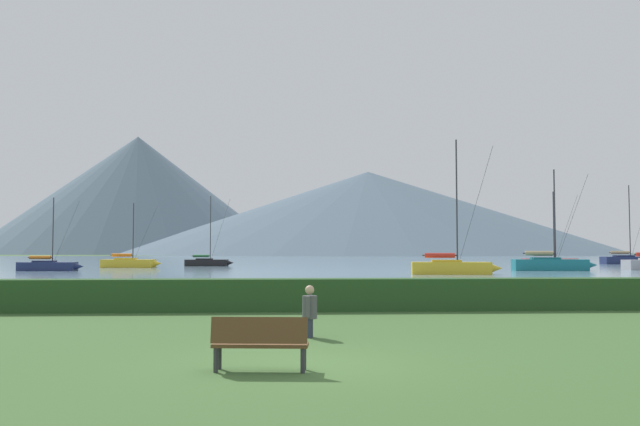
% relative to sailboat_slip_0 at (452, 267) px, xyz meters
% --- Properties ---
extents(ground_plane, '(1000.00, 1000.00, 0.00)m').
position_rel_sailboat_slip_0_xyz_m(ground_plane, '(-14.71, -46.06, -0.68)').
color(ground_plane, '#3D602D').
extents(harbor_water, '(320.00, 246.00, 0.00)m').
position_rel_sailboat_slip_0_xyz_m(harbor_water, '(-14.71, 90.94, -0.68)').
color(harbor_water, slate).
rests_on(harbor_water, ground_plane).
extents(hedge_line, '(80.00, 1.20, 1.11)m').
position_rel_sailboat_slip_0_xyz_m(hedge_line, '(-14.71, -35.06, -0.12)').
color(hedge_line, '#284C23').
rests_on(hedge_line, ground_plane).
extents(sailboat_slip_0, '(8.06, 3.32, 11.96)m').
position_rel_sailboat_slip_0_xyz_m(sailboat_slip_0, '(0.00, 0.00, 0.00)').
color(sailboat_slip_0, gold).
rests_on(sailboat_slip_0, harbor_water).
extents(sailboat_slip_2, '(6.64, 2.24, 7.60)m').
position_rel_sailboat_slip_0_xyz_m(sailboat_slip_2, '(-39.05, 12.54, -0.13)').
color(sailboat_slip_2, navy).
rests_on(sailboat_slip_2, harbor_water).
extents(sailboat_slip_3, '(6.59, 2.52, 9.49)m').
position_rel_sailboat_slip_0_xyz_m(sailboat_slip_3, '(-24.91, 32.72, -0.12)').
color(sailboat_slip_3, black).
rests_on(sailboat_slip_3, harbor_water).
extents(sailboat_slip_4, '(8.76, 3.55, 10.63)m').
position_rel_sailboat_slip_0_xyz_m(sailboat_slip_4, '(13.14, 10.31, 0.04)').
color(sailboat_slip_4, '#19707A').
rests_on(sailboat_slip_4, harbor_water).
extents(sailboat_slip_8, '(7.45, 2.89, 7.95)m').
position_rel_sailboat_slip_0_xyz_m(sailboat_slip_8, '(-33.65, 25.43, -0.08)').
color(sailboat_slip_8, gold).
rests_on(sailboat_slip_8, harbor_water).
extents(sailboat_slip_9, '(7.82, 3.00, 9.79)m').
position_rel_sailboat_slip_0_xyz_m(sailboat_slip_9, '(19.97, 26.86, -0.04)').
color(sailboat_slip_9, red).
rests_on(sailboat_slip_9, harbor_water).
extents(sailboat_slip_10, '(8.57, 2.76, 12.20)m').
position_rel_sailboat_slip_0_xyz_m(sailboat_slip_10, '(38.28, 42.00, 0.04)').
color(sailboat_slip_10, navy).
rests_on(sailboat_slip_10, harbor_water).
extents(park_bench_near_path, '(1.70, 0.64, 0.95)m').
position_rel_sailboat_slip_0_xyz_m(park_bench_near_path, '(-15.52, -46.81, -0.15)').
color(park_bench_near_path, brown).
rests_on(park_bench_near_path, ground_plane).
extents(person_seated_viewer, '(0.36, 0.56, 1.25)m').
position_rel_sailboat_slip_0_xyz_m(person_seated_viewer, '(-14.46, -42.28, 0.01)').
color(person_seated_viewer, '#2D3347').
rests_on(person_seated_viewer, ground_plane).
extents(distant_hill_west_ridge, '(193.97, 193.97, 74.08)m').
position_rel_sailboat_slip_0_xyz_m(distant_hill_west_ridge, '(-104.89, 368.54, 36.36)').
color(distant_hill_west_ridge, '#4C6070').
rests_on(distant_hill_west_ridge, ground_plane).
extents(distant_hill_central_peak, '(276.99, 276.99, 46.93)m').
position_rel_sailboat_slip_0_xyz_m(distant_hill_central_peak, '(34.87, 319.42, 22.79)').
color(distant_hill_central_peak, '#4C6070').
rests_on(distant_hill_central_peak, ground_plane).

